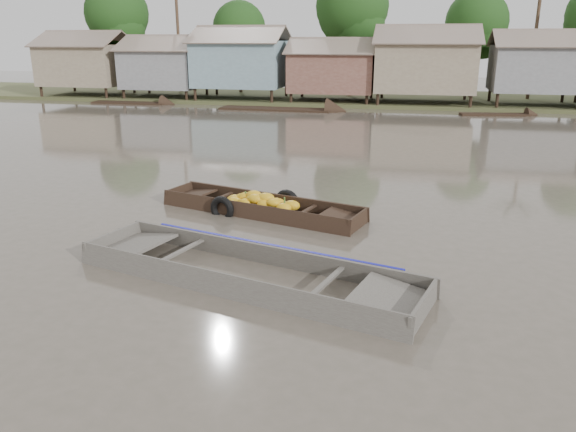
# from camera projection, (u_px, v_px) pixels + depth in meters

# --- Properties ---
(ground) EXTENTS (120.00, 120.00, 0.00)m
(ground) POSITION_uv_depth(u_px,v_px,m) (313.00, 262.00, 11.96)
(ground) COLOR #524B3F
(ground) RESTS_ON ground
(riverbank) EXTENTS (120.00, 12.47, 10.22)m
(riverbank) POSITION_uv_depth(u_px,v_px,m) (433.00, 59.00, 40.03)
(riverbank) COLOR #384723
(riverbank) RESTS_ON ground
(banana_boat) EXTENTS (5.92, 2.94, 0.81)m
(banana_boat) POSITION_uv_depth(u_px,v_px,m) (259.00, 206.00, 15.31)
(banana_boat) COLOR black
(banana_boat) RESTS_ON ground
(viewer_boat) EXTENTS (7.40, 3.70, 0.58)m
(viewer_boat) POSITION_uv_depth(u_px,v_px,m) (249.00, 277.00, 11.10)
(viewer_boat) COLOR #45403B
(viewer_boat) RESTS_ON ground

